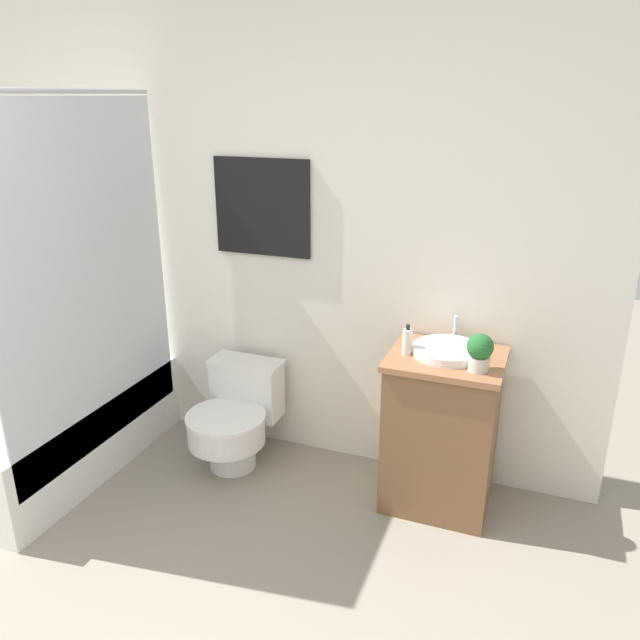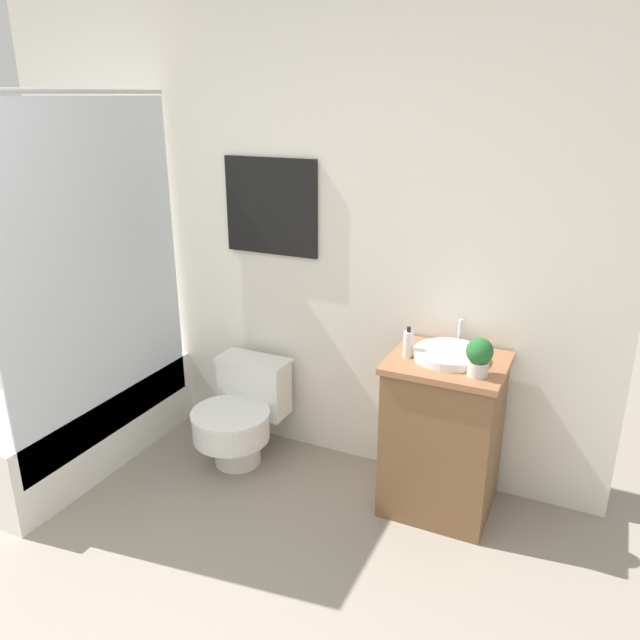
{
  "view_description": "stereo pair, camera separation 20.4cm",
  "coord_description": "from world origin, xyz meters",
  "px_view_note": "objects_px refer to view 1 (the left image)",
  "views": [
    {
      "loc": [
        1.42,
        -0.73,
        1.96
      ],
      "look_at": [
        0.45,
        1.79,
        0.97
      ],
      "focal_mm": 35.0,
      "sensor_mm": 36.0,
      "label": 1
    },
    {
      "loc": [
        1.61,
        -0.65,
        1.96
      ],
      "look_at": [
        0.45,
        1.79,
        0.97
      ],
      "focal_mm": 35.0,
      "sensor_mm": 36.0,
      "label": 2
    }
  ],
  "objects_px": {
    "sink": "(448,350)",
    "potted_plant": "(480,351)",
    "toilet": "(235,417)",
    "soap_bottle": "(407,341)"
  },
  "relations": [
    {
      "from": "sink",
      "to": "potted_plant",
      "type": "bearing_deg",
      "value": -40.58
    },
    {
      "from": "potted_plant",
      "to": "toilet",
      "type": "bearing_deg",
      "value": 176.85
    },
    {
      "from": "sink",
      "to": "potted_plant",
      "type": "distance_m",
      "value": 0.22
    },
    {
      "from": "soap_bottle",
      "to": "potted_plant",
      "type": "distance_m",
      "value": 0.35
    },
    {
      "from": "toilet",
      "to": "sink",
      "type": "height_order",
      "value": "sink"
    },
    {
      "from": "toilet",
      "to": "sink",
      "type": "relative_size",
      "value": 1.54
    },
    {
      "from": "soap_bottle",
      "to": "potted_plant",
      "type": "xyz_separation_m",
      "value": [
        0.34,
        -0.07,
        0.03
      ]
    },
    {
      "from": "toilet",
      "to": "soap_bottle",
      "type": "xyz_separation_m",
      "value": [
        0.94,
        0.0,
        0.58
      ]
    },
    {
      "from": "sink",
      "to": "potted_plant",
      "type": "relative_size",
      "value": 2.11
    },
    {
      "from": "soap_bottle",
      "to": "sink",
      "type": "bearing_deg",
      "value": 19.33
    }
  ]
}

